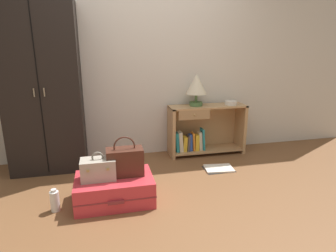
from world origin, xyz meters
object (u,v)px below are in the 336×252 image
Objects in this scene: suitcase_large at (115,189)px; handbag at (125,161)px; bottle at (55,201)px; bookshelf at (203,130)px; train_case at (98,169)px; wardrobe at (43,89)px; open_book_on_floor at (219,169)px; table_lamp at (196,85)px; bowl at (231,103)px.

suitcase_large is 1.90× the size of handbag.
suitcase_large is 0.53m from bottle.
bottle is at bearing -175.03° from suitcase_large.
bookshelf is 3.33× the size of train_case.
train_case is (0.57, -0.96, -0.61)m from wardrobe.
open_book_on_floor is at bearing 20.04° from suitcase_large.
bookshelf is 1.43× the size of suitcase_large.
train_case is 1.48× the size of bottle.
table_lamp is 2.61× the size of bowl.
open_book_on_floor is at bearing 15.77° from bottle.
train_case is 0.82× the size of handbag.
handbag is at bearing -147.43° from bowl.
handbag reaches higher than bottle.
bookshelf is 2.08m from bottle.
table_lamp is at bearing 44.40° from handbag.
wardrobe reaches higher than bookshelf.
bookshelf is 0.65m from open_book_on_floor.
bookshelf is at bearing 36.95° from train_case.
bottle is at bearing -146.97° from table_lamp.
wardrobe is 2.04m from bookshelf.
table_lamp is 1.74m from suitcase_large.
suitcase_large is 0.28m from handbag.
table_lamp is at bearing 39.33° from train_case.
open_book_on_floor is (0.11, -0.58, -0.93)m from table_lamp.
table_lamp reaches higher than suitcase_large.
handbag is (0.25, 0.04, 0.04)m from train_case.
train_case is at bearing 5.77° from bottle.
open_book_on_floor is (1.25, 0.46, -0.12)m from suitcase_large.
train_case is at bearing -140.67° from table_lamp.
bookshelf is (1.94, 0.08, -0.63)m from wardrobe.
wardrobe reaches higher than open_book_on_floor.
train_case is at bearing -143.05° from bookshelf.
open_book_on_floor is (1.39, 0.46, -0.34)m from train_case.
table_lamp is 2.16m from bottle.
table_lamp reaches higher than open_book_on_floor.
bowl reaches higher than bottle.
bowl is at bearing 25.84° from bottle.
bottle is at bearing -173.15° from handbag.
bowl is at bearing -5.35° from table_lamp.
suitcase_large is at bearing -140.32° from bookshelf.
handbag is at bearing -135.60° from table_lamp.
bottle is (0.17, -1.00, -0.86)m from wardrobe.
wardrobe is 1.36m from handbag.
suitcase_large is (-1.24, -1.03, -0.20)m from bookshelf.
handbag is 1.06× the size of open_book_on_floor.
suitcase_large is (0.70, -0.95, -0.83)m from wardrobe.
wardrobe is at bearing -177.38° from table_lamp.
bookshelf is at bearing 174.45° from bowl.
suitcase_large is at bearing -53.56° from wardrobe.
table_lamp reaches higher than train_case.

